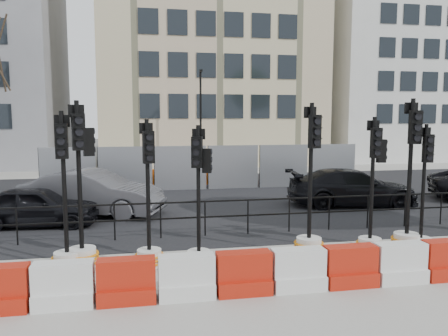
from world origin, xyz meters
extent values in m
plane|color=#51514C|center=(0.00, 0.00, 0.00)|extent=(120.00, 120.00, 0.00)
cube|color=gray|center=(0.00, -3.00, 0.01)|extent=(40.00, 6.00, 0.02)
cube|color=black|center=(0.00, 7.00, 0.01)|extent=(40.00, 14.00, 0.03)
cube|color=gray|center=(0.00, 16.00, 0.01)|extent=(40.00, 4.00, 0.02)
cube|color=beige|center=(2.00, 22.00, 9.00)|extent=(15.00, 10.00, 18.00)
cube|color=silver|center=(17.00, 22.00, 8.00)|extent=(12.00, 9.00, 16.00)
cylinder|color=black|center=(-6.00, 1.20, 0.50)|extent=(0.04, 0.04, 1.00)
cylinder|color=black|center=(-4.80, 1.20, 0.50)|extent=(0.04, 0.04, 1.00)
cylinder|color=black|center=(-3.60, 1.20, 0.50)|extent=(0.04, 0.04, 1.00)
cylinder|color=black|center=(-2.40, 1.20, 0.50)|extent=(0.04, 0.04, 1.00)
cylinder|color=black|center=(-1.20, 1.20, 0.50)|extent=(0.04, 0.04, 1.00)
cylinder|color=black|center=(0.00, 1.20, 0.50)|extent=(0.04, 0.04, 1.00)
cylinder|color=black|center=(1.20, 1.20, 0.50)|extent=(0.04, 0.04, 1.00)
cylinder|color=black|center=(2.40, 1.20, 0.50)|extent=(0.04, 0.04, 1.00)
cylinder|color=black|center=(3.60, 1.20, 0.50)|extent=(0.04, 0.04, 1.00)
cylinder|color=black|center=(4.80, 1.20, 0.50)|extent=(0.04, 0.04, 1.00)
cylinder|color=black|center=(6.00, 1.20, 0.50)|extent=(0.04, 0.04, 1.00)
cube|color=black|center=(0.00, 1.20, 0.98)|extent=(18.00, 0.04, 0.04)
cube|color=black|center=(0.00, 1.20, 0.55)|extent=(18.00, 0.04, 0.04)
cube|color=gray|center=(-6.00, 9.00, 1.00)|extent=(2.30, 0.05, 2.00)
cylinder|color=black|center=(-7.15, 9.00, 1.00)|extent=(0.05, 0.05, 2.00)
cube|color=gray|center=(-3.60, 9.00, 1.00)|extent=(2.30, 0.05, 2.00)
cylinder|color=black|center=(-4.75, 9.00, 1.00)|extent=(0.05, 0.05, 2.00)
cube|color=gray|center=(-1.20, 9.00, 1.00)|extent=(2.30, 0.05, 2.00)
cylinder|color=black|center=(-2.35, 9.00, 1.00)|extent=(0.05, 0.05, 2.00)
cube|color=gray|center=(1.20, 9.00, 1.00)|extent=(2.30, 0.05, 2.00)
cylinder|color=black|center=(0.05, 9.00, 1.00)|extent=(0.05, 0.05, 2.00)
cube|color=gray|center=(3.60, 9.00, 1.00)|extent=(2.30, 0.05, 2.00)
cylinder|color=black|center=(2.45, 9.00, 1.00)|extent=(0.05, 0.05, 2.00)
cube|color=gray|center=(6.00, 9.00, 1.00)|extent=(2.30, 0.05, 2.00)
cylinder|color=black|center=(4.85, 9.00, 1.00)|extent=(0.05, 0.05, 2.00)
cube|color=#CC4D0D|center=(-4.00, 10.50, 0.40)|extent=(1.00, 0.40, 0.80)
cube|color=#CC4D0D|center=(-2.00, 10.50, 0.40)|extent=(1.00, 0.40, 0.80)
cube|color=#CC4D0D|center=(0.00, 10.50, 0.40)|extent=(1.00, 0.40, 0.80)
cube|color=#CC4D0D|center=(2.00, 10.50, 0.40)|extent=(1.00, 0.40, 0.80)
cube|color=#CC4D0D|center=(4.00, 10.50, 0.40)|extent=(1.00, 0.40, 0.80)
cube|color=#CC4D0D|center=(6.00, 10.50, 0.40)|extent=(1.00, 0.40, 0.80)
cylinder|color=black|center=(0.50, 15.00, 3.00)|extent=(0.12, 0.12, 6.00)
cube|color=black|center=(0.50, 14.75, 5.90)|extent=(0.12, 0.50, 0.12)
cube|color=silver|center=(-4.20, -2.80, 0.15)|extent=(1.00, 0.50, 0.30)
cube|color=silver|center=(-4.20, -2.80, 0.55)|extent=(1.00, 0.35, 0.50)
cube|color=red|center=(-3.15, -2.80, 0.15)|extent=(1.00, 0.50, 0.30)
cube|color=red|center=(-3.15, -2.80, 0.55)|extent=(1.00, 0.35, 0.50)
cube|color=silver|center=(-2.10, -2.80, 0.15)|extent=(1.00, 0.50, 0.30)
cube|color=silver|center=(-2.10, -2.80, 0.55)|extent=(1.00, 0.35, 0.50)
cube|color=red|center=(-1.05, -2.80, 0.15)|extent=(1.00, 0.50, 0.30)
cube|color=red|center=(-1.05, -2.80, 0.55)|extent=(1.00, 0.35, 0.50)
cube|color=silver|center=(0.00, -2.80, 0.15)|extent=(1.00, 0.50, 0.30)
cube|color=silver|center=(0.00, -2.80, 0.55)|extent=(1.00, 0.35, 0.50)
cube|color=red|center=(1.05, -2.80, 0.15)|extent=(1.00, 0.50, 0.30)
cube|color=red|center=(1.05, -2.80, 0.55)|extent=(1.00, 0.35, 0.50)
cube|color=silver|center=(2.10, -2.80, 0.15)|extent=(1.00, 0.50, 0.30)
cube|color=silver|center=(2.10, -2.80, 0.55)|extent=(1.00, 0.35, 0.50)
cube|color=red|center=(3.15, -2.80, 0.15)|extent=(1.00, 0.50, 0.30)
cube|color=red|center=(3.15, -2.80, 0.55)|extent=(1.00, 0.35, 0.50)
cylinder|color=silver|center=(-4.45, -0.90, 0.20)|extent=(0.55, 0.55, 0.41)
torus|color=orange|center=(-4.45, -0.90, 0.12)|extent=(0.67, 0.67, 0.05)
torus|color=orange|center=(-4.45, -0.90, 0.20)|extent=(0.67, 0.67, 0.05)
torus|color=orange|center=(-4.45, -0.90, 0.29)|extent=(0.67, 0.67, 0.05)
cylinder|color=black|center=(-4.45, -0.90, 1.84)|extent=(0.09, 0.09, 3.07)
cube|color=black|center=(-4.45, -1.02, 2.76)|extent=(0.25, 0.15, 0.72)
cylinder|color=black|center=(-4.44, -1.11, 2.54)|extent=(0.16, 0.06, 0.15)
cylinder|color=black|center=(-4.44, -1.11, 2.76)|extent=(0.16, 0.06, 0.15)
cylinder|color=black|center=(-4.44, -1.11, 2.99)|extent=(0.16, 0.06, 0.15)
cube|color=black|center=(-4.46, -0.84, 3.17)|extent=(0.31, 0.04, 0.25)
cylinder|color=silver|center=(-4.17, -0.76, 0.22)|extent=(0.59, 0.59, 0.44)
torus|color=orange|center=(-4.17, -0.76, 0.13)|extent=(0.71, 0.71, 0.05)
torus|color=orange|center=(-4.17, -0.76, 0.22)|extent=(0.71, 0.71, 0.05)
torus|color=orange|center=(-4.17, -0.76, 0.31)|extent=(0.71, 0.71, 0.05)
cylinder|color=black|center=(-4.17, -0.76, 1.96)|extent=(0.10, 0.10, 3.27)
cube|color=black|center=(-4.13, -0.89, 2.95)|extent=(0.29, 0.22, 0.76)
cylinder|color=black|center=(-4.11, -0.97, 2.71)|extent=(0.17, 0.10, 0.16)
cylinder|color=black|center=(-4.11, -0.97, 2.95)|extent=(0.17, 0.10, 0.16)
cylinder|color=black|center=(-4.11, -0.97, 3.19)|extent=(0.17, 0.10, 0.16)
cube|color=black|center=(-4.19, -0.70, 3.38)|extent=(0.32, 0.12, 0.26)
cube|color=black|center=(-3.96, -0.70, 2.73)|extent=(0.25, 0.20, 0.60)
cylinder|color=silver|center=(-2.74, -0.98, 0.19)|extent=(0.53, 0.53, 0.39)
torus|color=orange|center=(-2.74, -0.98, 0.12)|extent=(0.63, 0.63, 0.05)
torus|color=orange|center=(-2.74, -0.98, 0.19)|extent=(0.63, 0.63, 0.05)
torus|color=orange|center=(-2.74, -0.98, 0.27)|extent=(0.63, 0.63, 0.05)
cylinder|color=black|center=(-2.74, -0.98, 1.75)|extent=(0.09, 0.09, 2.92)
cube|color=black|center=(-2.71, -1.09, 2.63)|extent=(0.26, 0.19, 0.68)
cylinder|color=black|center=(-2.69, -1.17, 2.41)|extent=(0.15, 0.08, 0.15)
cylinder|color=black|center=(-2.69, -1.17, 2.63)|extent=(0.15, 0.08, 0.15)
cylinder|color=black|center=(-2.69, -1.17, 2.84)|extent=(0.15, 0.08, 0.15)
cube|color=black|center=(-2.75, -0.92, 3.02)|extent=(0.29, 0.10, 0.23)
cylinder|color=silver|center=(-1.68, -1.21, 0.19)|extent=(0.50, 0.50, 0.37)
torus|color=orange|center=(-1.68, -1.21, 0.11)|extent=(0.61, 0.61, 0.05)
torus|color=orange|center=(-1.68, -1.21, 0.19)|extent=(0.61, 0.61, 0.05)
torus|color=orange|center=(-1.68, -1.21, 0.26)|extent=(0.61, 0.61, 0.05)
cylinder|color=black|center=(-1.68, -1.21, 1.68)|extent=(0.08, 0.08, 2.80)
cube|color=black|center=(-1.71, -1.32, 2.52)|extent=(0.26, 0.20, 0.65)
cylinder|color=black|center=(-1.74, -1.39, 2.32)|extent=(0.15, 0.09, 0.14)
cylinder|color=black|center=(-1.74, -1.39, 2.52)|extent=(0.15, 0.09, 0.14)
cylinder|color=black|center=(-1.74, -1.39, 2.73)|extent=(0.15, 0.09, 0.14)
cube|color=black|center=(-1.66, -1.16, 2.90)|extent=(0.27, 0.12, 0.22)
cube|color=black|center=(-1.50, -1.28, 2.34)|extent=(0.22, 0.18, 0.51)
cylinder|color=silver|center=(0.98, -0.86, 0.22)|extent=(0.59, 0.59, 0.43)
torus|color=orange|center=(0.98, -0.86, 0.13)|extent=(0.70, 0.70, 0.05)
torus|color=orange|center=(0.98, -0.86, 0.22)|extent=(0.70, 0.70, 0.05)
torus|color=orange|center=(0.98, -0.86, 0.30)|extent=(0.70, 0.70, 0.05)
cylinder|color=black|center=(0.98, -0.86, 1.95)|extent=(0.10, 0.10, 3.25)
cube|color=black|center=(1.01, -0.98, 2.93)|extent=(0.29, 0.21, 0.76)
cylinder|color=black|center=(1.03, -1.07, 2.69)|extent=(0.17, 0.09, 0.16)
cylinder|color=black|center=(1.03, -1.07, 2.93)|extent=(0.17, 0.09, 0.16)
cylinder|color=black|center=(1.03, -1.07, 3.17)|extent=(0.17, 0.09, 0.16)
cube|color=black|center=(0.97, -0.79, 3.36)|extent=(0.32, 0.11, 0.26)
cylinder|color=silver|center=(2.45, -1.03, 0.20)|extent=(0.53, 0.53, 0.39)
torus|color=orange|center=(2.45, -1.03, 0.12)|extent=(0.64, 0.64, 0.05)
torus|color=orange|center=(2.45, -1.03, 0.20)|extent=(0.64, 0.64, 0.05)
torus|color=orange|center=(2.45, -1.03, 0.28)|extent=(0.64, 0.64, 0.05)
cylinder|color=black|center=(2.45, -1.03, 1.78)|extent=(0.09, 0.09, 2.96)
cube|color=black|center=(2.44, -1.15, 2.67)|extent=(0.24, 0.15, 0.69)
cylinder|color=black|center=(2.43, -1.23, 2.45)|extent=(0.15, 0.06, 0.15)
cylinder|color=black|center=(2.43, -1.23, 2.67)|extent=(0.15, 0.06, 0.15)
cylinder|color=black|center=(2.43, -1.23, 2.88)|extent=(0.15, 0.06, 0.15)
cube|color=black|center=(2.45, -0.97, 3.06)|extent=(0.30, 0.05, 0.24)
cube|color=black|center=(2.64, -1.04, 2.47)|extent=(0.20, 0.14, 0.54)
cylinder|color=silver|center=(3.71, -1.14, 0.19)|extent=(0.51, 0.51, 0.37)
torus|color=orange|center=(3.71, -1.14, 0.11)|extent=(0.61, 0.61, 0.05)
torus|color=orange|center=(3.71, -1.14, 0.19)|extent=(0.61, 0.61, 0.05)
torus|color=orange|center=(3.71, -1.14, 0.26)|extent=(0.61, 0.61, 0.05)
cylinder|color=black|center=(3.71, -1.14, 1.69)|extent=(0.08, 0.08, 2.81)
cube|color=black|center=(3.70, -1.25, 2.53)|extent=(0.24, 0.15, 0.66)
cylinder|color=black|center=(3.69, -1.33, 2.32)|extent=(0.14, 0.06, 0.14)
cylinder|color=black|center=(3.69, -1.33, 2.53)|extent=(0.14, 0.06, 0.14)
cylinder|color=black|center=(3.69, -1.33, 2.73)|extent=(0.14, 0.06, 0.14)
cube|color=black|center=(3.72, -1.08, 2.90)|extent=(0.28, 0.05, 0.22)
cylinder|color=silver|center=(3.44, -0.98, 0.22)|extent=(0.60, 0.60, 0.45)
torus|color=orange|center=(3.44, -0.98, 0.13)|extent=(0.73, 0.73, 0.06)
torus|color=orange|center=(3.44, -0.98, 0.22)|extent=(0.73, 0.73, 0.06)
torus|color=orange|center=(3.44, -0.98, 0.31)|extent=(0.73, 0.73, 0.06)
cylinder|color=black|center=(3.44, -0.98, 2.01)|extent=(0.10, 0.10, 3.35)
cube|color=black|center=(3.44, -1.12, 3.02)|extent=(0.27, 0.17, 0.78)
cylinder|color=black|center=(3.43, -1.21, 2.77)|extent=(0.17, 0.06, 0.17)
cylinder|color=black|center=(3.43, -1.21, 3.02)|extent=(0.17, 0.06, 0.17)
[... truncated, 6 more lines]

